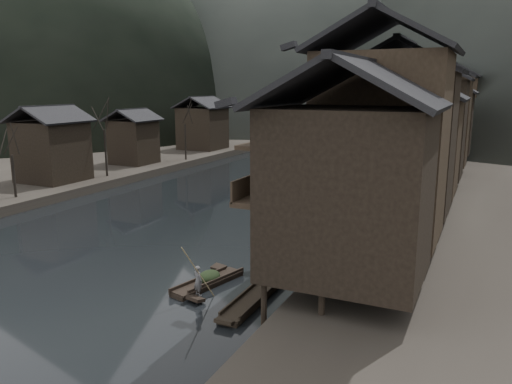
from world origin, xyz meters
The scene contains 12 objects.
water centered at (0.00, 0.00, 0.00)m, with size 300.00×300.00×0.00m, color black.
left_bank centered at (-35.00, 40.00, 0.60)m, with size 40.00×200.00×1.20m, color #2D2823.
stilt_houses centered at (17.28, 19.32, 8.79)m, with size 9.00×67.60×15.46m.
left_houses centered at (-20.50, 20.12, 5.66)m, with size 8.10×53.20×8.73m.
bare_trees centered at (-17.00, 11.83, 6.52)m, with size 3.88×42.25×7.76m.
moored_sampans centered at (12.13, 15.15, 0.20)m, with size 3.16×50.04×0.47m.
midriver_boats centered at (3.69, 46.04, 0.20)m, with size 4.69×28.71×0.45m.
stone_bridge centered at (0.00, 72.00, 5.11)m, with size 40.00×6.00×9.00m.
hero_sampan centered at (8.98, -6.61, 0.20)m, with size 2.28×5.43×0.44m.
cargo_heap centered at (8.92, -6.37, 0.79)m, with size 1.18×1.55×0.71m, color black.
boatman centered at (9.44, -8.43, 1.28)m, with size 0.61×0.40×1.68m, color #5B5A5D.
bamboo_pole centered at (9.64, -8.43, 4.00)m, with size 0.06×0.06×4.33m, color #8C7A51.
Camera 1 is at (22.90, -29.88, 11.24)m, focal length 35.00 mm.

